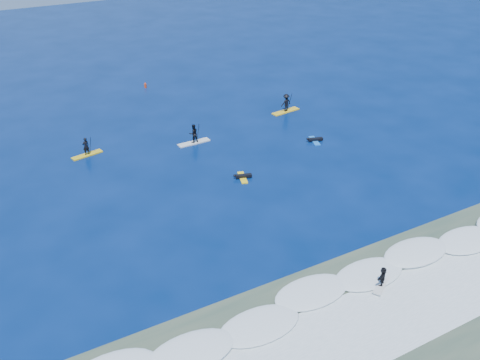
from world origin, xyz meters
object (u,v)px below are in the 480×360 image
sup_paddler_left (86,149)px  marker_buoy (145,85)px  wave_surfer (382,277)px  prone_paddler_near (243,177)px  prone_paddler_far (315,140)px  sup_paddler_right (286,104)px  sup_paddler_center (194,135)px

sup_paddler_left → marker_buoy: sup_paddler_left is taller
wave_surfer → prone_paddler_near: bearing=61.4°
sup_paddler_left → prone_paddler_far: (18.97, -7.30, -0.46)m
marker_buoy → wave_surfer: bearing=-89.9°
prone_paddler_near → sup_paddler_left: bearing=61.9°
sup_paddler_right → prone_paddler_far: size_ratio=1.61×
sup_paddler_right → wave_surfer: bearing=-119.2°
sup_paddler_center → sup_paddler_right: sup_paddler_right is taller
prone_paddler_near → marker_buoy: bearing=16.2°
sup_paddler_left → prone_paddler_near: 14.11m
sup_paddler_center → marker_buoy: bearing=83.6°
sup_paddler_right → marker_buoy: (-10.10, 13.91, -0.57)m
prone_paddler_far → sup_paddler_right: bearing=5.2°
sup_paddler_left → prone_paddler_near: sup_paddler_left is taller
sup_paddler_right → marker_buoy: bearing=118.3°
sup_paddler_center → sup_paddler_right: (11.41, 2.20, 0.08)m
sup_paddler_left → marker_buoy: size_ratio=4.10×
prone_paddler_far → marker_buoy: (-8.51, 21.14, 0.16)m
prone_paddler_near → sup_paddler_center: bearing=22.7°
sup_paddler_right → prone_paddler_near: sup_paddler_right is taller
sup_paddler_right → prone_paddler_near: size_ratio=1.65×
wave_surfer → marker_buoy: 39.37m
wave_surfer → sup_paddler_right: bearing=37.3°
sup_paddler_right → marker_buoy: sup_paddler_right is taller
wave_surfer → sup_paddler_left: bearing=81.2°
sup_paddler_left → marker_buoy: (10.46, 13.84, -0.30)m
prone_paddler_far → wave_surfer: (-8.43, -18.22, 0.62)m
sup_paddler_center → wave_surfer: sup_paddler_center is taller
sup_paddler_right → sup_paddler_left: bearing=172.1°
sup_paddler_left → sup_paddler_center: size_ratio=0.93×
sup_paddler_right → prone_paddler_far: bearing=-110.1°
sup_paddler_center → prone_paddler_near: bearing=-86.6°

